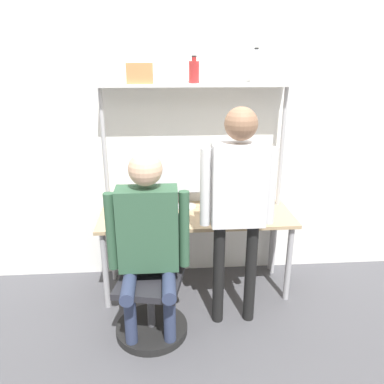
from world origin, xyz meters
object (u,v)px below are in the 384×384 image
(office_chair, at_px, (152,298))
(storage_box, at_px, (140,73))
(monitor, at_px, (185,179))
(bottle_red, at_px, (194,72))
(person_standing, at_px, (238,192))
(laptop, at_px, (153,212))
(bottle_clear, at_px, (255,68))
(person_seated, at_px, (148,233))
(cell_phone, at_px, (184,218))

(office_chair, xyz_separation_m, storage_box, (-0.06, 0.74, 1.64))
(monitor, xyz_separation_m, bottle_red, (0.08, 0.00, 0.92))
(person_standing, bearing_deg, bottle_red, 111.98)
(laptop, distance_m, bottle_clear, 1.48)
(person_standing, height_order, bottle_clear, bottle_clear)
(monitor, relative_size, bottle_clear, 2.28)
(office_chair, bearing_deg, bottle_red, 62.71)
(person_seated, bearing_deg, monitor, 68.24)
(bottle_clear, distance_m, storage_box, 0.96)
(cell_phone, bearing_deg, person_seated, -119.15)
(person_standing, height_order, storage_box, storage_box)
(laptop, height_order, person_standing, person_standing)
(bottle_red, bearing_deg, monitor, -177.10)
(monitor, distance_m, bottle_red, 0.93)
(office_chair, height_order, bottle_clear, bottle_clear)
(cell_phone, distance_m, bottle_clear, 1.39)
(storage_box, bearing_deg, monitor, -0.64)
(person_standing, xyz_separation_m, bottle_red, (-0.27, 0.68, 0.82))
(person_standing, bearing_deg, laptop, 145.98)
(laptop, relative_size, office_chair, 0.30)
(monitor, xyz_separation_m, storage_box, (-0.36, 0.00, 0.91))
(laptop, distance_m, office_chair, 0.72)
(person_seated, distance_m, bottle_clear, 1.63)
(bottle_clear, bearing_deg, storage_box, 180.00)
(bottle_red, bearing_deg, laptop, -146.84)
(cell_phone, relative_size, person_standing, 0.09)
(cell_phone, distance_m, person_standing, 0.66)
(office_chair, height_order, person_standing, person_standing)
(laptop, xyz_separation_m, bottle_red, (0.37, 0.24, 1.14))
(bottle_clear, bearing_deg, cell_phone, -155.97)
(office_chair, distance_m, person_standing, 1.06)
(monitor, distance_m, storage_box, 0.98)
(person_seated, bearing_deg, person_standing, 9.33)
(laptop, height_order, storage_box, storage_box)
(person_seated, height_order, storage_box, storage_box)
(person_seated, xyz_separation_m, person_standing, (0.66, 0.11, 0.25))
(office_chair, bearing_deg, person_standing, 5.86)
(office_chair, distance_m, bottle_clear, 2.04)
(monitor, bearing_deg, cell_phone, -95.92)
(office_chair, relative_size, person_seated, 0.64)
(storage_box, bearing_deg, laptop, -73.09)
(monitor, relative_size, bottle_red, 2.93)
(office_chair, bearing_deg, person_seated, -101.48)
(bottle_clear, bearing_deg, laptop, -164.67)
(cell_phone, xyz_separation_m, person_standing, (0.38, -0.40, 0.37))
(monitor, bearing_deg, laptop, -140.66)
(cell_phone, xyz_separation_m, person_seated, (-0.28, -0.51, 0.11))
(person_standing, distance_m, storage_box, 1.28)
(bottle_clear, bearing_deg, bottle_red, 180.00)
(office_chair, height_order, person_seated, person_seated)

